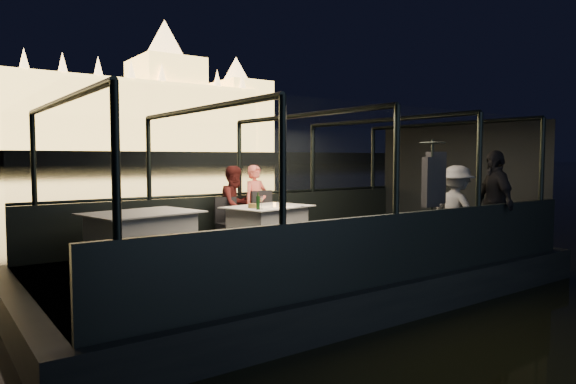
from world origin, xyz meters
TOP-DOWN VIEW (x-y plane):
  - boat_hull at (0.00, 0.00)m, footprint 8.60×4.40m
  - boat_deck at (0.00, 0.00)m, footprint 8.00×4.00m
  - gunwale_port at (0.00, 2.00)m, footprint 8.00×0.08m
  - gunwale_starboard at (0.00, -2.00)m, footprint 8.00×0.08m
  - cabin_glass_port at (0.00, 2.00)m, footprint 8.00×0.02m
  - cabin_glass_starboard at (0.00, -2.00)m, footprint 8.00×0.02m
  - cabin_roof_glass at (0.00, 0.00)m, footprint 8.00×4.00m
  - end_wall_fore at (-4.00, 0.00)m, footprint 0.02×4.00m
  - end_wall_aft at (4.00, 0.00)m, footprint 0.02×4.00m
  - canopy_ribs at (0.00, 0.00)m, footprint 8.00×4.00m
  - dining_table_central at (0.00, 1.01)m, footprint 1.66×1.37m
  - dining_table_aft at (-2.38, 0.77)m, footprint 1.77×1.43m
  - chair_port_left at (-0.50, 1.46)m, footprint 0.46×0.46m
  - chair_port_right at (0.29, 1.46)m, footprint 0.47×0.47m
  - coat_stand at (1.24, -1.58)m, footprint 0.60×0.52m
  - person_woman_coral at (0.20, 1.73)m, footprint 0.59×0.44m
  - person_man_maroon at (-0.25, 1.73)m, footprint 0.85×0.75m
  - passenger_stripe at (2.23, -1.31)m, footprint 0.61×1.00m
  - passenger_dark at (2.67, -1.72)m, footprint 0.89×1.11m
  - wine_bottle at (-0.47, 0.59)m, footprint 0.08×0.08m
  - bread_basket at (-0.39, 0.87)m, footprint 0.19×0.19m
  - amber_candle at (0.01, 0.81)m, footprint 0.06×0.06m
  - plate_near at (0.41, 0.71)m, footprint 0.35×0.35m
  - plate_far at (-0.28, 1.03)m, footprint 0.28×0.28m
  - wine_glass_white at (-0.40, 0.59)m, footprint 0.09×0.09m
  - wine_glass_red at (0.29, 1.00)m, footprint 0.06×0.06m

SIDE VIEW (x-z plane):
  - boat_hull at x=0.00m, z-range -0.50..0.50m
  - boat_deck at x=0.00m, z-range 0.46..0.50m
  - dining_table_central at x=0.00m, z-range 0.50..1.27m
  - dining_table_aft at x=-2.38m, z-range 0.47..1.30m
  - gunwale_port at x=0.00m, z-range 0.50..1.40m
  - gunwale_starboard at x=0.00m, z-range 0.50..1.40m
  - chair_port_left at x=-0.50m, z-range 0.50..1.40m
  - chair_port_right at x=0.29m, z-range 0.46..1.44m
  - person_woman_coral at x=0.20m, z-range 0.51..1.99m
  - person_man_maroon at x=-0.25m, z-range 0.51..1.99m
  - plate_near at x=0.41m, z-range 1.26..1.28m
  - plate_far at x=-0.28m, z-range 1.27..1.28m
  - bread_basket at x=-0.39m, z-range 1.27..1.34m
  - amber_candle at x=0.01m, z-range 1.27..1.34m
  - passenger_stripe at x=2.23m, z-range 0.60..2.10m
  - passenger_dark at x=2.67m, z-range 0.47..2.23m
  - wine_glass_white at x=-0.40m, z-range 1.25..1.47m
  - wine_glass_red at x=0.29m, z-range 1.27..1.45m
  - coat_stand at x=1.24m, z-range 0.45..2.35m
  - wine_bottle at x=-0.47m, z-range 1.27..1.56m
  - end_wall_fore at x=-4.00m, z-range 0.50..2.80m
  - end_wall_aft at x=4.00m, z-range 0.50..2.80m
  - canopy_ribs at x=0.00m, z-range 0.50..2.80m
  - cabin_glass_port at x=0.00m, z-range 1.40..2.80m
  - cabin_glass_starboard at x=0.00m, z-range 1.40..2.80m
  - cabin_roof_glass at x=0.00m, z-range 2.79..2.81m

